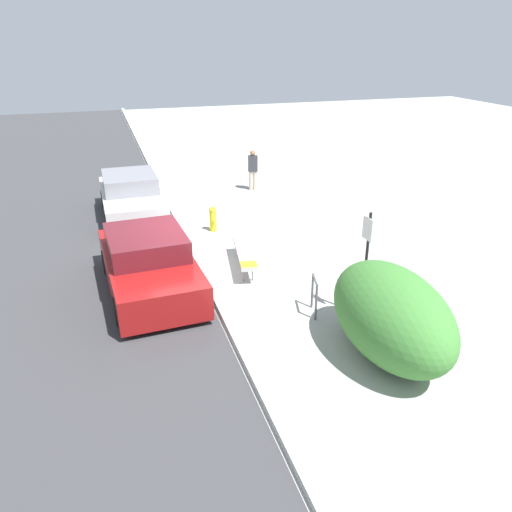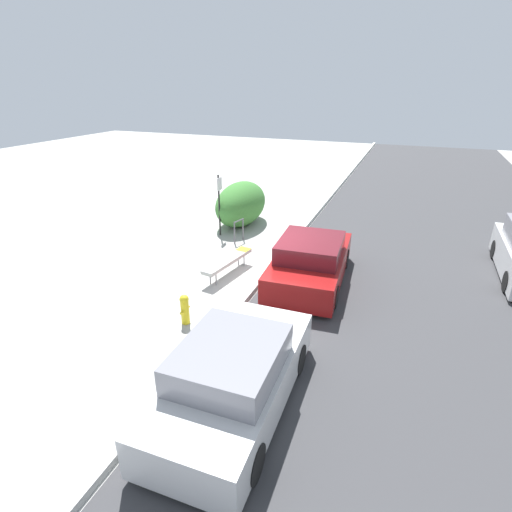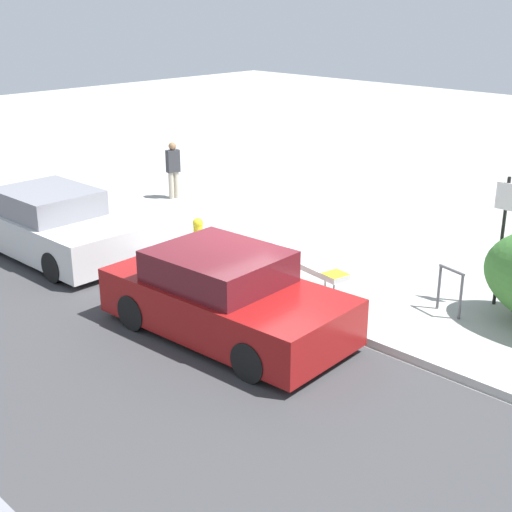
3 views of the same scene
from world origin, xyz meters
The scene contains 10 objects.
ground_plane centered at (0.00, 0.00, 0.00)m, with size 60.00×60.00×0.00m, color #9E9E99.
curb centered at (0.00, 0.00, 0.07)m, with size 60.00×0.20×0.13m.
bench centered at (-0.07, 1.07, 0.45)m, with size 2.16×0.73×0.52m.
bike_rack centered at (2.53, 1.85, 0.50)m, with size 0.55×0.18×0.83m.
sign_post centered at (2.90, 2.78, 1.38)m, with size 0.36×0.08×2.30m.
fire_hydrant centered at (-2.86, 0.90, 0.41)m, with size 0.36×0.22×0.77m.
shrub_hedge centered at (4.34, 2.54, 0.86)m, with size 3.08×1.72×1.72m.
pedestrian centered at (-6.61, 3.31, 0.81)m, with size 0.26×0.38×1.51m.
parked_car_near centered at (0.36, -1.34, 0.63)m, with size 4.19×2.11×1.38m.
parked_car_far centered at (-4.88, -1.30, 0.64)m, with size 4.11×1.89×1.39m.
Camera 1 is at (10.98, -2.10, 5.51)m, focal length 35.00 mm.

